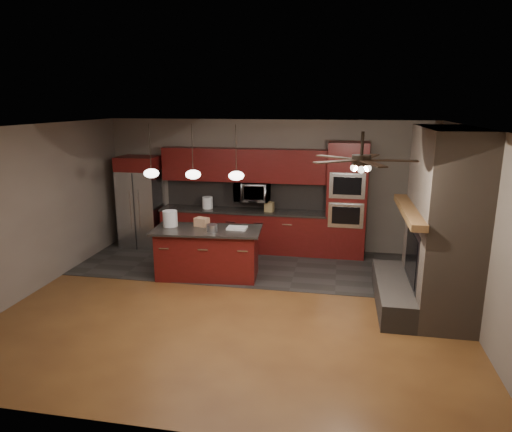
% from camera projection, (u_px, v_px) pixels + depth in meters
% --- Properties ---
extents(ground, '(7.00, 7.00, 0.00)m').
position_uv_depth(ground, '(237.00, 303.00, 7.36)').
color(ground, brown).
rests_on(ground, ground).
extents(ceiling, '(7.00, 6.00, 0.02)m').
position_uv_depth(ceiling, '(235.00, 127.00, 6.68)').
color(ceiling, white).
rests_on(ceiling, back_wall).
extents(back_wall, '(7.00, 0.02, 2.80)m').
position_uv_depth(back_wall, '(267.00, 185.00, 9.89)').
color(back_wall, '#6F6359').
rests_on(back_wall, ground).
extents(right_wall, '(0.02, 6.00, 2.80)m').
position_uv_depth(right_wall, '(479.00, 230.00, 6.41)').
color(right_wall, '#6F6359').
rests_on(right_wall, ground).
extents(left_wall, '(0.02, 6.00, 2.80)m').
position_uv_depth(left_wall, '(33.00, 210.00, 7.64)').
color(left_wall, '#6F6359').
rests_on(left_wall, ground).
extents(slate_tile_patch, '(7.00, 2.40, 0.01)m').
position_uv_depth(slate_tile_patch, '(257.00, 265.00, 9.08)').
color(slate_tile_patch, '#2C2927').
rests_on(slate_tile_patch, ground).
extents(fireplace_column, '(1.30, 2.10, 2.80)m').
position_uv_depth(fireplace_column, '(438.00, 228.00, 6.90)').
color(fireplace_column, brown).
rests_on(fireplace_column, ground).
extents(back_cabinetry, '(3.59, 0.64, 2.20)m').
position_uv_depth(back_cabinetry, '(243.00, 210.00, 9.85)').
color(back_cabinetry, '#591010').
rests_on(back_cabinetry, ground).
extents(oven_tower, '(0.80, 0.63, 2.38)m').
position_uv_depth(oven_tower, '(346.00, 200.00, 9.34)').
color(oven_tower, '#591010').
rests_on(oven_tower, ground).
extents(microwave, '(0.73, 0.41, 0.50)m').
position_uv_depth(microwave, '(252.00, 191.00, 9.72)').
color(microwave, silver).
rests_on(microwave, back_cabinetry).
extents(refrigerator, '(0.85, 0.75, 2.01)m').
position_uv_depth(refrigerator, '(141.00, 202.00, 10.10)').
color(refrigerator, silver).
rests_on(refrigerator, ground).
extents(kitchen_island, '(2.01, 1.04, 0.92)m').
position_uv_depth(kitchen_island, '(208.00, 253.00, 8.36)').
color(kitchen_island, '#591010').
rests_on(kitchen_island, ground).
extents(white_bucket, '(0.34, 0.34, 0.29)m').
position_uv_depth(white_bucket, '(170.00, 218.00, 8.40)').
color(white_bucket, silver).
rests_on(white_bucket, kitchen_island).
extents(paint_can, '(0.21, 0.21, 0.13)m').
position_uv_depth(paint_can, '(212.00, 228.00, 8.07)').
color(paint_can, '#A9A8AD').
rests_on(paint_can, kitchen_island).
extents(paint_tray, '(0.36, 0.25, 0.04)m').
position_uv_depth(paint_tray, '(237.00, 228.00, 8.25)').
color(paint_tray, silver).
rests_on(paint_tray, kitchen_island).
extents(cardboard_box, '(0.28, 0.24, 0.16)m').
position_uv_depth(cardboard_box, '(202.00, 222.00, 8.43)').
color(cardboard_box, '#A97A57').
rests_on(cardboard_box, kitchen_island).
extents(counter_bucket, '(0.29, 0.29, 0.26)m').
position_uv_depth(counter_bucket, '(208.00, 203.00, 9.91)').
color(counter_bucket, white).
rests_on(counter_bucket, back_cabinetry).
extents(counter_box, '(0.20, 0.17, 0.20)m').
position_uv_depth(counter_box, '(269.00, 207.00, 9.63)').
color(counter_box, olive).
rests_on(counter_box, back_cabinetry).
extents(pendant_left, '(0.26, 0.26, 0.92)m').
position_uv_depth(pendant_left, '(151.00, 173.00, 7.84)').
color(pendant_left, black).
rests_on(pendant_left, ceiling).
extents(pendant_center, '(0.26, 0.26, 0.92)m').
position_uv_depth(pendant_center, '(193.00, 174.00, 7.71)').
color(pendant_center, black).
rests_on(pendant_center, ceiling).
extents(pendant_right, '(0.26, 0.26, 0.92)m').
position_uv_depth(pendant_right, '(236.00, 175.00, 7.58)').
color(pendant_right, black).
rests_on(pendant_right, ceiling).
extents(ceiling_fan, '(1.27, 1.33, 0.41)m').
position_uv_depth(ceiling_fan, '(361.00, 159.00, 5.69)').
color(ceiling_fan, black).
rests_on(ceiling_fan, ceiling).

